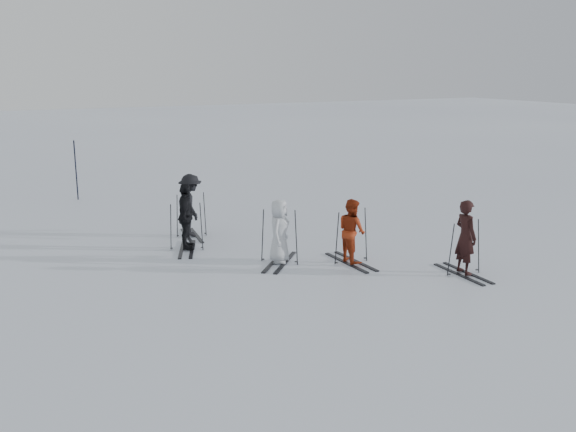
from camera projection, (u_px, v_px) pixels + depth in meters
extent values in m
plane|color=silver|center=(307.00, 266.00, 14.94)|extent=(120.00, 120.00, 0.00)
imported|color=black|center=(465.00, 238.00, 14.20)|extent=(0.42, 0.62, 1.67)
imported|color=maroon|center=(352.00, 232.00, 15.07)|extent=(0.59, 0.75, 1.51)
imported|color=silver|center=(279.00, 232.00, 15.06)|extent=(0.84, 0.87, 1.50)
imported|color=black|center=(186.00, 218.00, 16.11)|extent=(0.74, 1.06, 1.68)
imported|color=black|center=(191.00, 206.00, 17.40)|extent=(0.77, 1.17, 1.69)
cylinder|color=black|center=(76.00, 170.00, 22.15)|extent=(0.05, 0.05, 2.07)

